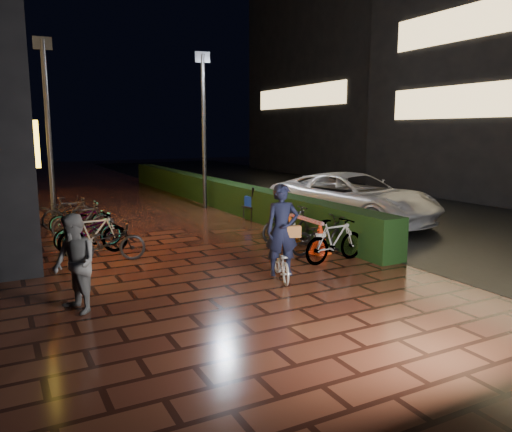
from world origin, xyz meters
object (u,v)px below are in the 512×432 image
traffic_barrier (304,232)px  cyclist (282,245)px  van (353,198)px  cart_assembly (253,202)px  bystander_person (75,264)px

traffic_barrier → cyclist: bearing=-131.9°
van → cyclist: bearing=-155.2°
traffic_barrier → cart_assembly: (0.65, 4.02, 0.19)m
bystander_person → traffic_barrier: size_ratio=0.84×
bystander_person → van: size_ratio=0.29×
traffic_barrier → cart_assembly: cart_assembly is taller
cart_assembly → cyclist: bearing=-112.6°
bystander_person → cart_assembly: bearing=115.8°
cyclist → van: bearing=39.9°
bystander_person → traffic_barrier: bearing=92.2°
bystander_person → cart_assembly: bystander_person is taller
traffic_barrier → cart_assembly: 4.07m
bystander_person → van: bearing=97.4°
bystander_person → traffic_barrier: (5.67, 2.12, -0.42)m
cyclist → traffic_barrier: (1.91, 2.12, -0.32)m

